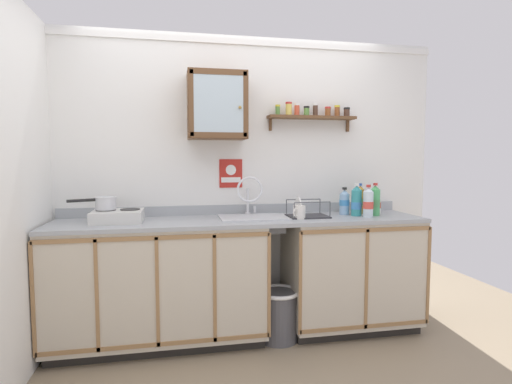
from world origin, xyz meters
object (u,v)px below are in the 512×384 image
(bottle_water_clear_4, at_px, (368,203))
(mug, at_px, (299,212))
(bottle_soda_green_3, at_px, (375,201))
(bottle_opaque_white_1, at_px, (377,202))
(hot_plate_stove, at_px, (118,216))
(saucepan, at_px, (105,203))
(trash_bin, at_px, (279,314))
(bottle_water_blue_2, at_px, (344,202))
(dish_rack, at_px, (306,214))
(sink, at_px, (253,217))
(bottle_detergent_teal_0, at_px, (357,202))
(bottle_juice_amber_5, at_px, (360,200))
(warning_sign, at_px, (231,174))
(wall_cabinet, at_px, (217,106))

(bottle_water_clear_4, distance_m, mug, 0.58)
(bottle_soda_green_3, bearing_deg, bottle_opaque_white_1, 53.34)
(hot_plate_stove, distance_m, mug, 1.38)
(saucepan, distance_m, mug, 1.47)
(bottle_opaque_white_1, xyz_separation_m, trash_bin, (-0.91, -0.17, -0.84))
(bottle_water_clear_4, bearing_deg, mug, 178.67)
(bottle_water_blue_2, xyz_separation_m, dish_rack, (-0.36, -0.08, -0.08))
(sink, distance_m, bottle_detergent_teal_0, 0.87)
(trash_bin, bearing_deg, bottle_water_clear_4, 0.70)
(bottle_detergent_teal_0, height_order, bottle_juice_amber_5, bottle_detergent_teal_0)
(bottle_water_clear_4, height_order, mug, bottle_water_clear_4)
(bottle_soda_green_3, relative_size, warning_sign, 1.13)
(bottle_opaque_white_1, xyz_separation_m, bottle_soda_green_3, (-0.07, -0.09, 0.02))
(bottle_soda_green_3, xyz_separation_m, dish_rack, (-0.59, 0.03, -0.10))
(bottle_opaque_white_1, xyz_separation_m, bottle_water_clear_4, (-0.16, -0.16, 0.02))
(bottle_juice_amber_5, bearing_deg, bottle_water_clear_4, -98.75)
(bottle_opaque_white_1, relative_size, wall_cabinet, 0.43)
(sink, distance_m, bottle_water_clear_4, 0.94)
(bottle_water_blue_2, xyz_separation_m, bottle_soda_green_3, (0.22, -0.11, 0.02))
(hot_plate_stove, relative_size, bottle_soda_green_3, 1.34)
(bottle_opaque_white_1, bearing_deg, bottle_water_blue_2, 176.58)
(hot_plate_stove, bearing_deg, bottle_soda_green_3, -1.66)
(mug, relative_size, trash_bin, 0.29)
(bottle_opaque_white_1, relative_size, dish_rack, 0.71)
(saucepan, distance_m, bottle_detergent_teal_0, 1.98)
(bottle_water_blue_2, relative_size, trash_bin, 0.57)
(bottle_water_blue_2, bearing_deg, mug, -159.45)
(saucepan, distance_m, trash_bin, 1.58)
(sink, height_order, mug, sink)
(bottle_detergent_teal_0, relative_size, warning_sign, 1.12)
(bottle_soda_green_3, bearing_deg, bottle_water_clear_4, -142.62)
(bottle_water_clear_4, distance_m, bottle_juice_amber_5, 0.22)
(saucepan, height_order, bottle_detergent_teal_0, bottle_detergent_teal_0)
(bottle_water_blue_2, bearing_deg, bottle_water_clear_4, -55.41)
(bottle_juice_amber_5, xyz_separation_m, dish_rack, (-0.52, -0.12, -0.09))
(bottle_opaque_white_1, xyz_separation_m, warning_sign, (-1.22, 0.23, 0.25))
(bottle_opaque_white_1, bearing_deg, bottle_soda_green_3, -126.66)
(bottle_water_clear_4, relative_size, dish_rack, 0.82)
(bottle_soda_green_3, distance_m, warning_sign, 1.22)
(dish_rack, bearing_deg, trash_bin, -156.38)
(bottle_water_blue_2, bearing_deg, saucepan, -179.27)
(saucepan, xyz_separation_m, wall_cabinet, (0.85, 0.10, 0.75))
(bottle_soda_green_3, xyz_separation_m, mug, (-0.67, -0.06, -0.07))
(hot_plate_stove, bearing_deg, bottle_water_clear_4, -3.97)
(bottle_soda_green_3, relative_size, mug, 2.29)
(saucepan, bearing_deg, bottle_water_blue_2, 0.73)
(saucepan, height_order, bottle_water_blue_2, bottle_water_blue_2)
(dish_rack, distance_m, mug, 0.13)
(bottle_detergent_teal_0, distance_m, bottle_soda_green_3, 0.16)
(bottle_soda_green_3, bearing_deg, dish_rack, 177.44)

